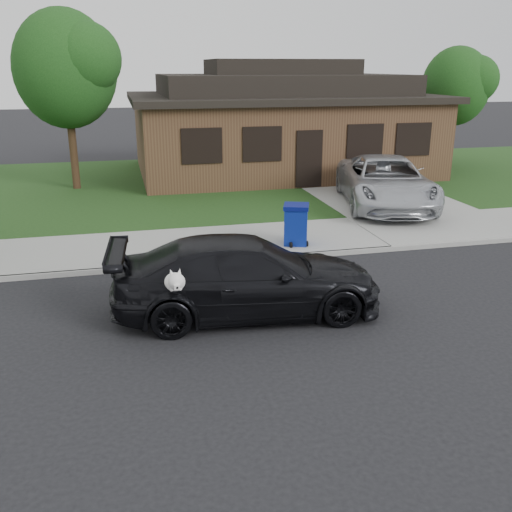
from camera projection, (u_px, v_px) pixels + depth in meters
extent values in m
plane|color=black|center=(291.00, 322.00, 10.56)|extent=(120.00, 120.00, 0.00)
cube|color=gray|center=(236.00, 242.00, 15.15)|extent=(60.00, 3.00, 0.12)
cube|color=gray|center=(249.00, 260.00, 13.77)|extent=(60.00, 0.12, 0.12)
cube|color=#193814|center=(196.00, 184.00, 22.53)|extent=(60.00, 13.00, 0.13)
cube|color=gray|center=(368.00, 192.00, 21.09)|extent=(4.50, 13.00, 0.14)
imported|color=black|center=(247.00, 277.00, 10.72)|extent=(5.22, 2.45, 1.47)
ellipsoid|color=white|center=(175.00, 282.00, 9.45)|extent=(0.34, 0.40, 0.30)
sphere|color=white|center=(176.00, 281.00, 9.20)|extent=(0.26, 0.26, 0.26)
cube|color=white|center=(177.00, 286.00, 9.10)|extent=(0.09, 0.12, 0.08)
sphere|color=black|center=(177.00, 288.00, 9.05)|extent=(0.04, 0.04, 0.04)
cone|color=white|center=(171.00, 273.00, 9.19)|extent=(0.11, 0.11, 0.14)
cone|color=white|center=(179.00, 272.00, 9.22)|extent=(0.11, 0.11, 0.14)
imported|color=#BBBDC3|center=(386.00, 182.00, 18.51)|extent=(3.95, 6.17, 1.58)
cube|color=navy|center=(296.00, 226.00, 14.65)|extent=(0.74, 0.74, 0.94)
cube|color=#08105F|center=(296.00, 207.00, 14.49)|extent=(0.80, 0.80, 0.10)
cylinder|color=black|center=(291.00, 245.00, 14.47)|extent=(0.10, 0.16, 0.15)
cylinder|color=black|center=(307.00, 244.00, 14.56)|extent=(0.10, 0.16, 0.15)
cube|color=#422B1C|center=(280.00, 136.00, 24.77)|extent=(12.00, 8.00, 3.00)
cube|color=black|center=(280.00, 97.00, 24.25)|extent=(12.60, 8.60, 0.25)
cube|color=black|center=(280.00, 84.00, 24.09)|extent=(10.00, 6.50, 0.80)
cube|color=black|center=(281.00, 67.00, 23.87)|extent=(6.00, 3.50, 0.60)
cube|color=black|center=(309.00, 159.00, 21.18)|extent=(1.00, 0.06, 2.10)
cube|color=black|center=(202.00, 146.00, 20.11)|extent=(1.30, 0.05, 1.10)
cube|color=black|center=(262.00, 144.00, 20.59)|extent=(1.30, 0.05, 1.10)
cube|color=black|center=(365.00, 141.00, 21.48)|extent=(1.30, 0.05, 1.10)
cube|color=black|center=(413.00, 139.00, 21.92)|extent=(1.30, 0.05, 1.10)
cylinder|color=#332114|center=(74.00, 155.00, 21.12)|extent=(0.28, 0.28, 2.48)
ellipsoid|color=#143811|center=(65.00, 69.00, 20.16)|extent=(3.60, 3.60, 4.14)
sphere|color=#26591E|center=(85.00, 58.00, 19.71)|extent=(2.52, 2.52, 2.52)
cylinder|color=#332114|center=(450.00, 143.00, 26.23)|extent=(0.28, 0.28, 2.03)
ellipsoid|color=#143811|center=(456.00, 86.00, 25.44)|extent=(3.00, 3.00, 3.45)
sphere|color=#26591E|center=(474.00, 79.00, 25.06)|extent=(2.10, 2.10, 2.10)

